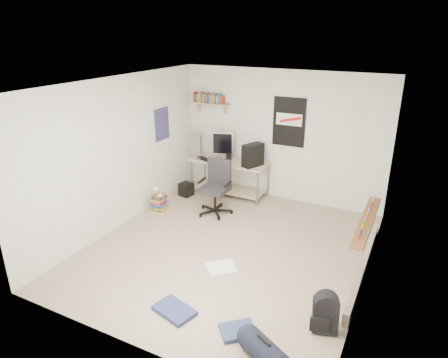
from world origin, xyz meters
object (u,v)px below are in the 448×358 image
at_px(office_chair, 215,188).
at_px(book_stack, 160,203).
at_px(desk, 230,177).
at_px(duffel_bag, 264,350).
at_px(backpack, 325,315).

bearing_deg(office_chair, book_stack, -165.06).
distance_m(desk, duffel_bag, 4.41).
height_order(office_chair, book_stack, office_chair).
xyz_separation_m(duffel_bag, book_stack, (-3.05, 2.49, 0.01)).
relative_size(backpack, book_stack, 0.81).
bearing_deg(book_stack, desk, 58.17).
distance_m(desk, book_stack, 1.54).
bearing_deg(backpack, office_chair, 122.96).
xyz_separation_m(backpack, duffel_bag, (-0.45, -0.73, -0.06)).
distance_m(desk, backpack, 4.08).
distance_m(backpack, duffel_bag, 0.86).
xyz_separation_m(desk, backpack, (2.69, -3.06, -0.16)).
height_order(desk, backpack, desk).
xyz_separation_m(backpack, book_stack, (-3.50, 1.76, -0.05)).
distance_m(office_chair, backpack, 3.30).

